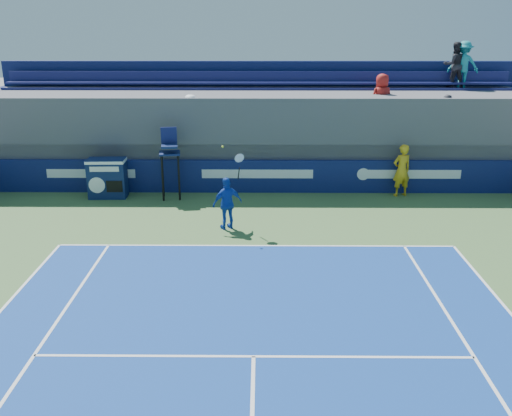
{
  "coord_description": "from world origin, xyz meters",
  "views": [
    {
      "loc": [
        0.13,
        -2.81,
        5.99
      ],
      "look_at": [
        0.0,
        11.5,
        1.25
      ],
      "focal_mm": 40.0,
      "sensor_mm": 36.0,
      "label": 1
    }
  ],
  "objects_px": {
    "ball_person": "(402,170)",
    "umpire_chair": "(170,156)",
    "tennis_player": "(227,203)",
    "match_clock": "(107,177)"
  },
  "relations": [
    {
      "from": "ball_person",
      "to": "tennis_player",
      "type": "xyz_separation_m",
      "value": [
        -5.96,
        -3.42,
        -0.13
      ]
    },
    {
      "from": "umpire_chair",
      "to": "tennis_player",
      "type": "distance_m",
      "value": 3.84
    },
    {
      "from": "ball_person",
      "to": "umpire_chair",
      "type": "xyz_separation_m",
      "value": [
        -8.11,
        -0.33,
        0.59
      ]
    },
    {
      "from": "tennis_player",
      "to": "ball_person",
      "type": "bearing_deg",
      "value": 29.89
    },
    {
      "from": "ball_person",
      "to": "match_clock",
      "type": "height_order",
      "value": "ball_person"
    },
    {
      "from": "match_clock",
      "to": "tennis_player",
      "type": "height_order",
      "value": "tennis_player"
    },
    {
      "from": "match_clock",
      "to": "umpire_chair",
      "type": "bearing_deg",
      "value": -1.55
    },
    {
      "from": "tennis_player",
      "to": "match_clock",
      "type": "bearing_deg",
      "value": 144.3
    },
    {
      "from": "umpire_chair",
      "to": "tennis_player",
      "type": "bearing_deg",
      "value": -55.18
    },
    {
      "from": "umpire_chair",
      "to": "tennis_player",
      "type": "relative_size",
      "value": 0.96
    }
  ]
}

